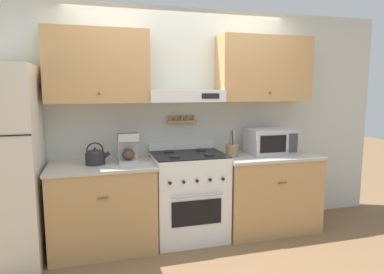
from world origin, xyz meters
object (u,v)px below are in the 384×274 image
coffee_maker (128,148)px  utensil_crock (232,150)px  tea_kettle (95,156)px  microwave (270,141)px  stove_range (189,196)px

coffee_maker → utensil_crock: 1.15m
coffee_maker → utensil_crock: coffee_maker is taller
tea_kettle → microwave: microwave is taller
tea_kettle → coffee_maker: bearing=4.1°
stove_range → utensil_crock: bearing=-0.1°
microwave → utensil_crock: bearing=-177.9°
tea_kettle → coffee_maker: (0.33, 0.02, 0.07)m
microwave → tea_kettle: bearing=-179.5°
coffee_maker → utensil_crock: size_ratio=1.02×
stove_range → coffee_maker: (-0.65, 0.02, 0.56)m
stove_range → utensil_crock: (0.50, -0.00, 0.49)m
stove_range → microwave: 1.14m
coffee_maker → utensil_crock: bearing=-1.2°
tea_kettle → coffee_maker: coffee_maker is taller
coffee_maker → microwave: size_ratio=0.57×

